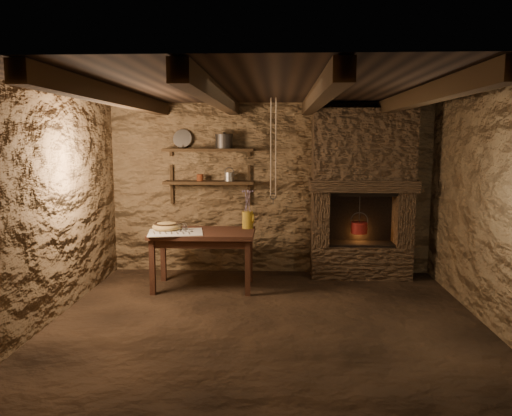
{
  "coord_description": "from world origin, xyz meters",
  "views": [
    {
      "loc": [
        0.11,
        -5.04,
        1.9
      ],
      "look_at": [
        -0.15,
        0.9,
        1.07
      ],
      "focal_mm": 35.0,
      "sensor_mm": 36.0,
      "label": 1
    }
  ],
  "objects_px": {
    "stoneware_jug": "(248,212)",
    "wooden_bowl": "(167,227)",
    "work_table": "(203,257)",
    "red_pot": "(359,227)",
    "iron_stockpot": "(224,142)"
  },
  "relations": [
    {
      "from": "work_table",
      "to": "iron_stockpot",
      "type": "relative_size",
      "value": 5.57
    },
    {
      "from": "work_table",
      "to": "red_pot",
      "type": "xyz_separation_m",
      "value": [
        2.06,
        0.57,
        0.31
      ]
    },
    {
      "from": "work_table",
      "to": "red_pot",
      "type": "height_order",
      "value": "red_pot"
    },
    {
      "from": "stoneware_jug",
      "to": "iron_stockpot",
      "type": "bearing_deg",
      "value": 106.76
    },
    {
      "from": "wooden_bowl",
      "to": "iron_stockpot",
      "type": "distance_m",
      "value": 1.42
    },
    {
      "from": "work_table",
      "to": "iron_stockpot",
      "type": "bearing_deg",
      "value": 73.13
    },
    {
      "from": "work_table",
      "to": "wooden_bowl",
      "type": "bearing_deg",
      "value": 173.43
    },
    {
      "from": "work_table",
      "to": "stoneware_jug",
      "type": "height_order",
      "value": "stoneware_jug"
    },
    {
      "from": "iron_stockpot",
      "to": "stoneware_jug",
      "type": "bearing_deg",
      "value": -52.35
    },
    {
      "from": "work_table",
      "to": "red_pot",
      "type": "relative_size",
      "value": 2.41
    },
    {
      "from": "work_table",
      "to": "stoneware_jug",
      "type": "xyz_separation_m",
      "value": [
        0.56,
        0.24,
        0.56
      ]
    },
    {
      "from": "stoneware_jug",
      "to": "wooden_bowl",
      "type": "bearing_deg",
      "value": 169.29
    },
    {
      "from": "stoneware_jug",
      "to": "iron_stockpot",
      "type": "distance_m",
      "value": 1.07
    },
    {
      "from": "work_table",
      "to": "wooden_bowl",
      "type": "xyz_separation_m",
      "value": [
        -0.47,
        0.05,
        0.39
      ]
    },
    {
      "from": "work_table",
      "to": "stoneware_jug",
      "type": "distance_m",
      "value": 0.82
    }
  ]
}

